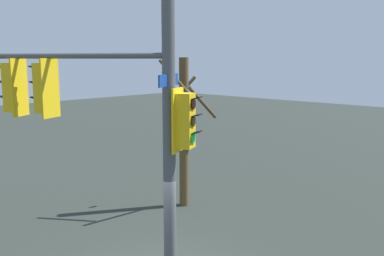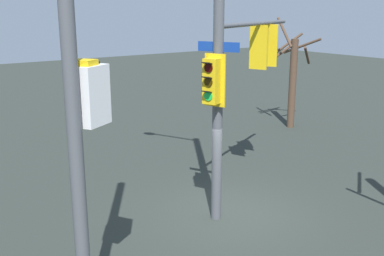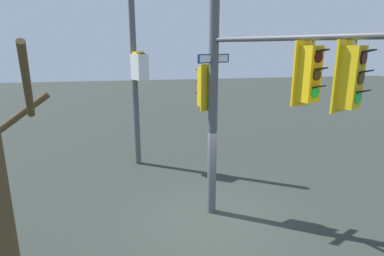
% 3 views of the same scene
% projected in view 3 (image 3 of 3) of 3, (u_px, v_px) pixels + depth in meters
% --- Properties ---
extents(ground_plane, '(80.00, 80.00, 0.00)m').
position_uv_depth(ground_plane, '(212.00, 220.00, 9.12)').
color(ground_plane, '#2A302B').
extents(main_signal_pole_assembly, '(5.91, 3.01, 9.50)m').
position_uv_depth(main_signal_pole_assembly, '(241.00, 50.00, 7.75)').
color(main_signal_pole_assembly, '#4C4F54').
rests_on(main_signal_pole_assembly, ground).
extents(secondary_pole_assembly, '(0.85, 0.70, 8.46)m').
position_uv_depth(secondary_pole_assembly, '(136.00, 65.00, 12.40)').
color(secondary_pole_assembly, '#4C4F54').
rests_on(secondary_pole_assembly, ground).
extents(bare_tree_across_street, '(1.76, 1.66, 5.03)m').
position_uv_depth(bare_tree_across_street, '(0.00, 200.00, 4.66)').
color(bare_tree_across_street, brown).
rests_on(bare_tree_across_street, ground).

